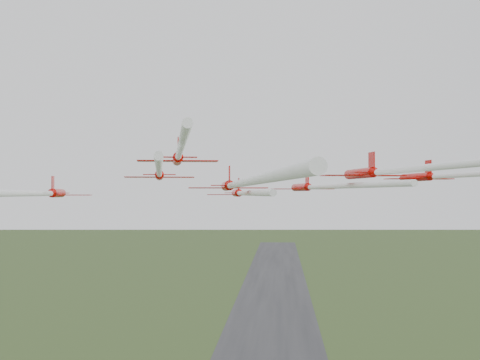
# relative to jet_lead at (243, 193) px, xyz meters

# --- Properties ---
(runway) EXTENTS (38.00, 900.00, 0.04)m
(runway) POSITION_rel_jet_lead_xyz_m (1.55, 195.12, -53.67)
(runway) COLOR #2D2D2F
(runway) RESTS_ON ground
(jet_lead) EXTENTS (11.67, 56.97, 2.91)m
(jet_lead) POSITION_rel_jet_lead_xyz_m (0.00, 0.00, 0.00)
(jet_lead) COLOR #CA0500
(jet_row2_left) EXTENTS (14.39, 56.85, 2.95)m
(jet_row2_left) POSITION_rel_jet_lead_xyz_m (-9.64, -12.73, 2.50)
(jet_row2_left) COLOR #CA0500
(jet_row2_right) EXTENTS (12.74, 46.69, 2.62)m
(jet_row2_right) POSITION_rel_jet_lead_xyz_m (10.34, -8.59, 0.79)
(jet_row2_right) COLOR #CA0500
(jet_row3_left) EXTENTS (13.71, 54.55, 2.50)m
(jet_row3_left) POSITION_rel_jet_lead_xyz_m (-19.20, -28.57, -0.06)
(jet_row3_left) COLOR #CA0500
(jet_row3_mid) EXTENTS (13.01, 65.89, 2.88)m
(jet_row3_mid) POSITION_rel_jet_lead_xyz_m (1.09, -29.50, 0.84)
(jet_row3_mid) COLOR #CA0500
(jet_row4_left) EXTENTS (10.70, 42.13, 2.53)m
(jet_row4_left) POSITION_rel_jet_lead_xyz_m (-4.05, -33.16, 3.54)
(jet_row4_left) COLOR #CA0500
(jet_row4_right) EXTENTS (16.56, 65.74, 2.65)m
(jet_row4_right) POSITION_rel_jet_lead_xyz_m (17.55, -39.49, 2.05)
(jet_row4_right) COLOR #CA0500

